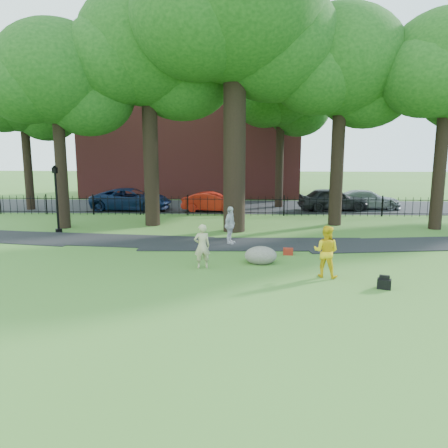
{
  "coord_description": "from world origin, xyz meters",
  "views": [
    {
      "loc": [
        0.39,
        -14.92,
        4.29
      ],
      "look_at": [
        -0.31,
        2.0,
        1.25
      ],
      "focal_mm": 35.0,
      "sensor_mm": 36.0,
      "label": 1
    }
  ],
  "objects_px": {
    "man": "(326,251)",
    "red_sedan": "(212,202)",
    "big_tree": "(238,20)",
    "boulder": "(261,254)",
    "lamppost": "(57,200)",
    "woman": "(202,246)"
  },
  "relations": [
    {
      "from": "man",
      "to": "boulder",
      "type": "xyz_separation_m",
      "value": [
        -2.07,
        1.61,
        -0.52
      ]
    },
    {
      "from": "man",
      "to": "boulder",
      "type": "distance_m",
      "value": 2.68
    },
    {
      "from": "boulder",
      "to": "big_tree",
      "type": "bearing_deg",
      "value": 98.76
    },
    {
      "from": "man",
      "to": "woman",
      "type": "bearing_deg",
      "value": 11.4
    },
    {
      "from": "man",
      "to": "boulder",
      "type": "relative_size",
      "value": 1.45
    },
    {
      "from": "big_tree",
      "to": "lamppost",
      "type": "distance_m",
      "value": 12.37
    },
    {
      "from": "man",
      "to": "lamppost",
      "type": "height_order",
      "value": "lamppost"
    },
    {
      "from": "boulder",
      "to": "woman",
      "type": "bearing_deg",
      "value": -161.0
    },
    {
      "from": "man",
      "to": "boulder",
      "type": "bearing_deg",
      "value": -14.53
    },
    {
      "from": "big_tree",
      "to": "woman",
      "type": "distance_m",
      "value": 11.74
    },
    {
      "from": "lamppost",
      "to": "woman",
      "type": "bearing_deg",
      "value": -29.5
    },
    {
      "from": "boulder",
      "to": "red_sedan",
      "type": "height_order",
      "value": "red_sedan"
    },
    {
      "from": "boulder",
      "to": "red_sedan",
      "type": "relative_size",
      "value": 0.31
    },
    {
      "from": "woman",
      "to": "boulder",
      "type": "distance_m",
      "value": 2.27
    },
    {
      "from": "man",
      "to": "red_sedan",
      "type": "distance_m",
      "value": 15.08
    },
    {
      "from": "red_sedan",
      "to": "man",
      "type": "bearing_deg",
      "value": -151.92
    },
    {
      "from": "boulder",
      "to": "lamppost",
      "type": "bearing_deg",
      "value": 151.19
    },
    {
      "from": "big_tree",
      "to": "man",
      "type": "height_order",
      "value": "big_tree"
    },
    {
      "from": "boulder",
      "to": "lamppost",
      "type": "height_order",
      "value": "lamppost"
    },
    {
      "from": "boulder",
      "to": "red_sedan",
      "type": "bearing_deg",
      "value": 101.9
    },
    {
      "from": "man",
      "to": "lamppost",
      "type": "bearing_deg",
      "value": -7.12
    },
    {
      "from": "woman",
      "to": "red_sedan",
      "type": "relative_size",
      "value": 0.41
    }
  ]
}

